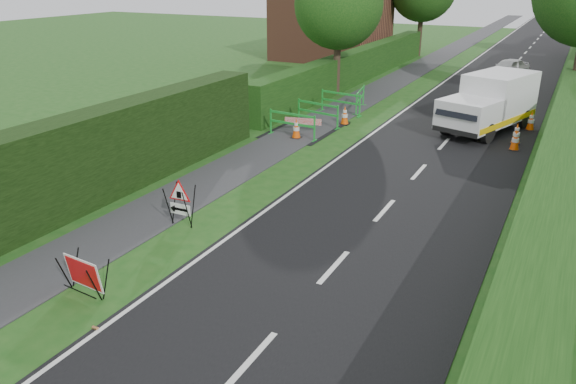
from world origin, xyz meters
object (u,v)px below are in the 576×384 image
at_px(red_rect_sign, 83,274).
at_px(triangle_sign, 179,199).
at_px(works_van, 491,102).
at_px(hatchback_car, 508,68).

relative_size(red_rect_sign, triangle_sign, 0.93).
relative_size(triangle_sign, works_van, 0.20).
height_order(triangle_sign, hatchback_car, hatchback_car).
xyz_separation_m(works_van, hatchback_car, (-0.96, 13.40, -0.65)).
bearing_deg(triangle_sign, works_van, 65.71).
bearing_deg(works_van, triangle_sign, -94.45).
distance_m(red_rect_sign, works_van, 17.33).
bearing_deg(triangle_sign, hatchback_car, 78.63).
height_order(works_van, hatchback_car, works_van).
bearing_deg(red_rect_sign, works_van, 77.86).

